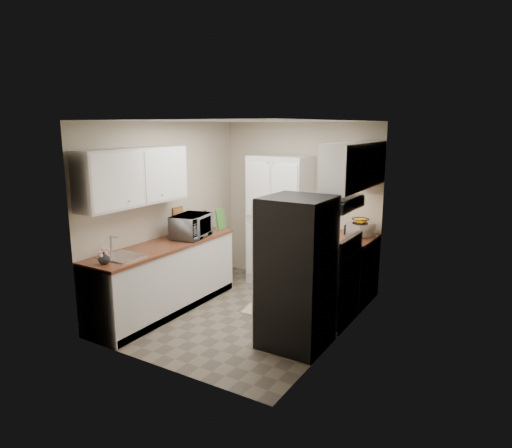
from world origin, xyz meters
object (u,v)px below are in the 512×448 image
at_px(pantry_cabinet, 280,221).
at_px(wine_bottle, 206,221).
at_px(microwave, 191,226).
at_px(toaster_oven, 360,230).
at_px(electric_range, 326,284).
at_px(refrigerator, 297,273).

relative_size(pantry_cabinet, wine_bottle, 7.39).
distance_m(microwave, wine_bottle, 0.47).
xyz_separation_m(pantry_cabinet, microwave, (-0.71, -1.27, 0.08)).
bearing_deg(toaster_oven, microwave, -126.25).
distance_m(pantry_cabinet, electric_range, 1.58).
xyz_separation_m(refrigerator, wine_bottle, (-1.95, 0.91, 0.21)).
height_order(refrigerator, microwave, refrigerator).
distance_m(wine_bottle, toaster_oven, 2.24).
distance_m(electric_range, refrigerator, 0.88).
height_order(electric_range, wine_bottle, wine_bottle).
xyz_separation_m(pantry_cabinet, toaster_oven, (1.29, -0.03, 0.02)).
bearing_deg(wine_bottle, electric_range, -3.21).
relative_size(pantry_cabinet, electric_range, 1.77).
bearing_deg(microwave, refrigerator, -114.39).
height_order(electric_range, refrigerator, refrigerator).
xyz_separation_m(pantry_cabinet, electric_range, (1.17, -0.93, -0.52)).
relative_size(refrigerator, wine_bottle, 6.28).
relative_size(electric_range, microwave, 1.95).
xyz_separation_m(pantry_cabinet, wine_bottle, (-0.81, -0.81, 0.06)).
bearing_deg(refrigerator, microwave, 166.18).
height_order(refrigerator, wine_bottle, refrigerator).
xyz_separation_m(refrigerator, microwave, (-1.85, 0.46, 0.23)).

